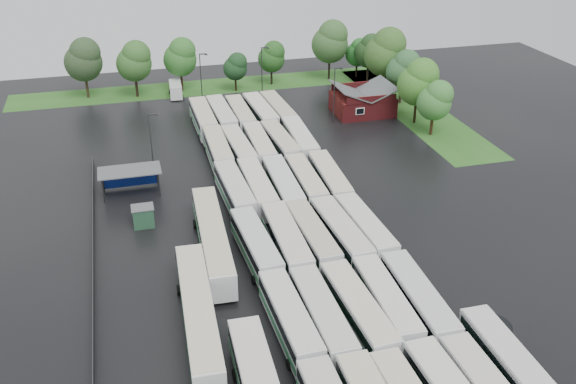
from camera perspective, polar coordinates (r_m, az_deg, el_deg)
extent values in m
plane|color=black|center=(72.37, 0.96, -6.17)|extent=(160.00, 160.00, 0.00)
cube|color=maroon|center=(115.26, 6.63, 7.77)|extent=(10.00, 8.00, 3.40)
cube|color=#4C4F51|center=(113.55, 5.51, 8.91)|extent=(5.07, 8.60, 2.19)
cube|color=#4C4F51|center=(115.34, 7.87, 9.07)|extent=(5.07, 8.60, 2.19)
cube|color=maroon|center=(111.05, 7.44, 8.16)|extent=(9.00, 0.20, 1.20)
cube|color=silver|center=(110.92, 6.42, 7.15)|extent=(1.60, 0.12, 1.20)
cylinder|color=#2D2D30|center=(86.89, -16.10, 0.06)|extent=(0.16, 0.16, 3.40)
cylinder|color=#2D2D30|center=(86.87, -11.39, 0.63)|extent=(0.16, 0.16, 3.40)
cylinder|color=#2D2D30|center=(89.77, -16.13, 0.97)|extent=(0.16, 0.16, 3.40)
cylinder|color=#2D2D30|center=(89.75, -11.56, 1.52)|extent=(0.16, 0.16, 3.40)
cube|color=#4C4F51|center=(87.48, -13.93, 1.86)|extent=(8.20, 4.20, 0.15)
cube|color=navy|center=(90.00, -13.85, 1.27)|extent=(7.60, 0.08, 2.60)
cube|color=#20462D|center=(80.44, -12.74, -2.16)|extent=(2.50, 2.00, 2.50)
cube|color=#4C4F51|center=(79.82, -12.83, -1.34)|extent=(2.70, 2.20, 0.12)
cube|color=#2A5F1D|center=(130.44, -6.16, 9.34)|extent=(80.00, 10.00, 0.01)
cube|color=#2A5F1D|center=(119.73, 11.09, 7.33)|extent=(10.00, 50.00, 0.01)
cube|color=#2D2D30|center=(76.95, -16.92, -4.74)|extent=(0.10, 50.00, 1.20)
cylinder|color=black|center=(59.09, 15.28, -15.76)|extent=(2.79, 1.05, 1.05)
cube|color=silver|center=(60.81, 0.17, -11.32)|extent=(3.05, 12.94, 2.95)
cube|color=black|center=(60.45, 0.17, -10.88)|extent=(3.10, 12.43, 0.94)
cube|color=#2B7B48|center=(61.22, 0.17, -11.79)|extent=(3.09, 12.68, 0.65)
cube|color=silver|center=(59.87, 0.17, -10.18)|extent=(2.93, 12.55, 0.13)
cylinder|color=black|center=(58.75, 1.26, -14.86)|extent=(2.73, 1.03, 1.03)
cylinder|color=black|center=(64.86, -0.81, -10.14)|extent=(2.73, 1.03, 1.03)
cube|color=silver|center=(61.15, 3.04, -11.06)|extent=(2.81, 13.16, 3.01)
cube|color=black|center=(60.78, 3.05, -10.62)|extent=(2.87, 12.63, 0.96)
cube|color=#1C7339|center=(61.56, 3.02, -11.54)|extent=(2.86, 12.90, 0.66)
cube|color=beige|center=(60.19, 3.08, -9.90)|extent=(2.70, 12.76, 0.13)
cylinder|color=black|center=(59.09, 4.30, -14.64)|extent=(2.79, 1.05, 1.05)
cylinder|color=black|center=(65.23, 1.86, -9.89)|extent=(2.79, 1.05, 1.05)
cube|color=silver|center=(62.00, 6.21, -10.55)|extent=(3.31, 13.46, 3.06)
cube|color=black|center=(61.63, 6.24, -10.10)|extent=(3.35, 12.93, 0.98)
cube|color=#1E813F|center=(62.42, 6.18, -11.04)|extent=(3.35, 13.19, 0.67)
cube|color=beige|center=(61.05, 6.28, -9.37)|extent=(3.18, 13.05, 0.13)
cylinder|color=black|center=(59.95, 7.62, -14.10)|extent=(2.84, 1.07, 1.07)
cylinder|color=black|center=(66.09, 4.81, -9.42)|extent=(2.84, 1.07, 1.07)
cube|color=silver|center=(63.53, 8.66, -9.76)|extent=(3.06, 12.92, 2.94)
cube|color=black|center=(63.18, 8.70, -9.33)|extent=(3.11, 12.41, 0.94)
cube|color=#2B854B|center=(63.92, 8.62, -10.22)|extent=(3.10, 12.67, 0.65)
cube|color=silver|center=(62.63, 8.76, -8.64)|extent=(2.94, 12.53, 0.13)
cylinder|color=black|center=(61.56, 10.09, -13.05)|extent=(2.73, 1.03, 1.03)
cylinder|color=black|center=(67.41, 7.20, -8.75)|extent=(2.73, 1.03, 1.03)
cube|color=silver|center=(64.34, 11.46, -9.42)|extent=(3.13, 13.38, 3.05)
cube|color=black|center=(63.99, 11.51, -8.98)|extent=(3.18, 12.85, 0.98)
cube|color=#348451|center=(64.74, 11.40, -9.89)|extent=(3.18, 13.11, 0.67)
cube|color=beige|center=(63.42, 11.59, -8.27)|extent=(3.01, 12.98, 0.13)
cylinder|color=black|center=(62.37, 13.04, -12.75)|extent=(2.83, 1.06, 1.06)
cylinder|color=black|center=(68.28, 9.80, -8.42)|extent=(2.83, 1.06, 1.06)
cube|color=silver|center=(71.40, -2.86, -4.83)|extent=(3.36, 13.12, 2.98)
cube|color=black|center=(71.08, -2.87, -4.42)|extent=(3.40, 12.60, 0.95)
cube|color=#36824C|center=(71.75, -2.85, -5.27)|extent=(3.40, 12.86, 0.66)
cube|color=beige|center=(70.59, -2.89, -3.77)|extent=(3.23, 12.73, 0.13)
cylinder|color=black|center=(68.83, -2.07, -7.66)|extent=(2.76, 1.04, 1.04)
cylinder|color=black|center=(75.65, -3.53, -4.16)|extent=(2.76, 1.04, 1.04)
cube|color=silver|center=(71.94, -0.15, -4.44)|extent=(3.00, 13.61, 3.11)
cube|color=black|center=(71.61, -0.15, -4.01)|extent=(3.06, 13.07, 1.00)
cube|color=#1C7D3D|center=(72.30, -0.15, -4.90)|extent=(3.06, 13.34, 0.68)
cube|color=beige|center=(71.10, -0.15, -3.33)|extent=(2.88, 13.20, 0.14)
cylinder|color=black|center=(69.29, 0.79, -7.36)|extent=(2.88, 1.09, 1.09)
cylinder|color=black|center=(76.34, -1.00, -3.77)|extent=(2.88, 1.09, 1.09)
cube|color=silver|center=(72.90, 2.15, -4.08)|extent=(3.03, 13.04, 2.97)
cube|color=black|center=(72.59, 2.16, -3.67)|extent=(3.08, 12.52, 0.95)
cube|color=#237E45|center=(73.25, 2.14, -4.51)|extent=(3.08, 12.78, 0.65)
cube|color=#BFB397|center=(72.11, 2.17, -3.03)|extent=(2.91, 12.65, 0.13)
cylinder|color=black|center=(70.39, 3.13, -6.81)|extent=(2.76, 1.04, 1.04)
cylinder|color=black|center=(77.07, 1.23, -3.47)|extent=(2.76, 1.04, 1.04)
cube|color=silver|center=(73.64, 4.70, -3.76)|extent=(3.39, 13.44, 3.05)
cube|color=black|center=(73.32, 4.71, -3.35)|extent=(3.43, 12.91, 0.98)
cube|color=#22743C|center=(73.98, 4.68, -4.21)|extent=(3.43, 13.18, 0.67)
cube|color=beige|center=(72.83, 4.74, -2.69)|extent=(3.26, 13.04, 0.13)
cylinder|color=black|center=(71.10, 5.79, -6.52)|extent=(2.83, 1.07, 1.07)
cylinder|color=black|center=(77.86, 3.61, -3.16)|extent=(2.83, 1.07, 1.07)
cube|color=silver|center=(74.84, 6.82, -3.36)|extent=(3.18, 13.16, 2.99)
cube|color=black|center=(74.54, 6.84, -2.96)|extent=(3.23, 12.64, 0.96)
cube|color=#1B763A|center=(75.18, 6.79, -3.79)|extent=(3.22, 12.90, 0.66)
cube|color=silver|center=(74.07, 6.88, -2.32)|extent=(3.06, 12.76, 0.13)
cylinder|color=black|center=(72.37, 7.95, -6.00)|extent=(2.78, 1.05, 1.05)
cylinder|color=black|center=(78.94, 5.66, -2.80)|extent=(2.78, 1.05, 1.05)
cube|color=silver|center=(83.06, -4.77, 0.06)|extent=(3.17, 13.31, 3.03)
cube|color=black|center=(82.79, -4.78, 0.43)|extent=(3.22, 12.78, 0.97)
cube|color=#2C7647|center=(83.37, -4.75, -0.35)|extent=(3.22, 13.05, 0.67)
cube|color=beige|center=(82.36, -4.81, 1.03)|extent=(3.05, 12.91, 0.13)
cylinder|color=black|center=(80.11, -4.15, -2.24)|extent=(2.81, 1.06, 1.06)
cylinder|color=black|center=(87.47, -5.25, 0.40)|extent=(2.81, 1.06, 1.06)
cube|color=silver|center=(83.57, -2.74, 0.31)|extent=(2.78, 13.27, 3.04)
cube|color=black|center=(83.30, -2.75, 0.68)|extent=(2.85, 12.74, 0.97)
cube|color=#20813D|center=(83.88, -2.73, -0.10)|extent=(2.84, 13.00, 0.67)
cube|color=beige|center=(82.87, -2.76, 1.28)|extent=(2.67, 12.87, 0.13)
cylinder|color=black|center=(80.63, -2.05, -1.97)|extent=(2.82, 1.06, 1.06)
cylinder|color=black|center=(87.97, -3.32, 0.64)|extent=(2.82, 1.06, 1.06)
cube|color=silver|center=(83.95, -0.47, 0.50)|extent=(3.13, 13.56, 3.09)
cube|color=black|center=(83.67, -0.47, 0.88)|extent=(3.19, 13.02, 0.99)
cube|color=#1A753B|center=(84.26, -0.47, 0.09)|extent=(3.18, 13.29, 0.68)
cube|color=silver|center=(83.24, -0.48, 1.49)|extent=(3.01, 13.15, 0.13)
cylinder|color=black|center=(80.99, 0.31, -1.81)|extent=(2.87, 1.08, 1.08)
cylinder|color=black|center=(88.39, -1.18, 0.83)|extent=(2.87, 1.08, 1.08)
cube|color=silver|center=(85.13, 1.58, 0.81)|extent=(2.96, 12.88, 2.94)
cube|color=black|center=(84.87, 1.59, 1.17)|extent=(3.01, 12.37, 0.94)
cube|color=#1E733F|center=(85.42, 1.57, 0.43)|extent=(3.01, 12.63, 0.65)
cube|color=beige|center=(84.46, 1.59, 1.74)|extent=(2.84, 12.49, 0.13)
cylinder|color=black|center=(82.33, 2.38, -1.33)|extent=(2.73, 1.03, 1.03)
cylinder|color=black|center=(89.31, 0.82, 1.10)|extent=(2.73, 1.03, 1.03)
cube|color=silver|center=(85.98, 3.70, 1.08)|extent=(3.31, 13.20, 3.00)
cube|color=black|center=(85.72, 3.71, 1.44)|extent=(3.35, 12.68, 0.96)
cube|color=#247F47|center=(86.28, 3.68, 0.68)|extent=(3.35, 12.94, 0.66)
cube|color=beige|center=(85.31, 3.73, 2.01)|extent=(3.18, 12.80, 0.13)
cylinder|color=black|center=(83.16, 4.58, -1.08)|extent=(2.78, 1.05, 1.05)
cylinder|color=black|center=(90.20, 2.83, 1.36)|extent=(2.78, 1.05, 1.05)
cube|color=silver|center=(95.17, -6.25, 3.67)|extent=(2.91, 13.19, 3.01)
cube|color=black|center=(94.93, -6.27, 4.00)|extent=(2.97, 12.66, 0.96)
cube|color=#367648|center=(95.44, -6.23, 3.30)|extent=(2.96, 12.93, 0.66)
cube|color=beige|center=(94.56, -6.30, 4.53)|extent=(2.80, 12.79, 0.13)
cylinder|color=black|center=(92.01, -5.77, 1.79)|extent=(2.80, 1.05, 1.05)
cylinder|color=black|center=(99.60, -6.61, 3.81)|extent=(2.80, 1.05, 1.05)
cube|color=silver|center=(95.31, -4.39, 3.77)|extent=(3.19, 13.11, 2.98)
cube|color=black|center=(95.08, -4.41, 4.10)|extent=(3.24, 12.59, 0.95)
cube|color=#2E804B|center=(95.58, -4.38, 3.41)|extent=(3.24, 12.85, 0.66)
cube|color=beige|center=(94.71, -4.43, 4.63)|extent=(3.07, 12.72, 0.13)
cylinder|color=black|center=(92.20, -3.86, 1.93)|extent=(2.77, 1.04, 1.04)
cylinder|color=black|center=(99.67, -4.83, 3.91)|extent=(2.77, 1.04, 1.04)
cube|color=silver|center=(96.25, -2.58, 4.07)|extent=(2.95, 13.03, 2.98)
cube|color=black|center=(96.02, -2.58, 4.39)|extent=(3.01, 12.52, 0.95)
cube|color=#387C4B|center=(96.51, -2.57, 3.71)|extent=(3.00, 12.78, 0.65)
cube|color=beige|center=(95.65, -2.60, 4.92)|extent=(2.84, 12.64, 0.13)
cylinder|color=black|center=(93.16, -1.99, 2.26)|extent=(2.76, 1.04, 1.04)
cylinder|color=black|center=(100.57, -3.09, 4.19)|extent=(2.76, 1.04, 1.04)
cube|color=silver|center=(97.17, -0.71, 4.31)|extent=(3.26, 12.92, 2.93)
cube|color=black|center=(96.94, -0.71, 4.63)|extent=(3.30, 12.41, 0.94)
cube|color=#2A7841|center=(97.43, -0.71, 3.96)|extent=(3.30, 12.66, 0.65)
cube|color=beige|center=(96.59, -0.71, 5.14)|extent=(3.14, 12.53, 0.13)
cylinder|color=black|center=(94.14, -0.08, 2.55)|extent=(2.72, 1.02, 1.02)
cylinder|color=black|center=(101.40, -1.29, 4.42)|extent=(2.72, 1.02, 1.02)
cube|color=silver|center=(97.92, 1.05, 4.55)|extent=(3.32, 13.53, 3.08)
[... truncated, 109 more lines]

